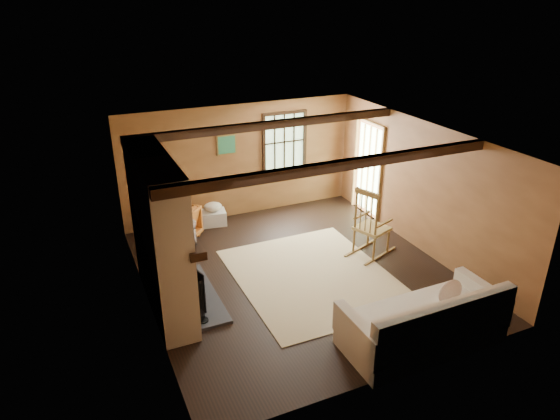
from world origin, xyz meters
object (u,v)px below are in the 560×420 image
rocking_chair (371,227)px  laundry_basket (214,218)px  fireplace (162,241)px  armchair (177,225)px  sofa (425,325)px

rocking_chair → laundry_basket: (-2.25, 2.39, -0.40)m
laundry_basket → rocking_chair: bearing=-46.8°
fireplace → armchair: (0.65, 2.06, -0.77)m
fireplace → sofa: fireplace is taller
fireplace → rocking_chair: 3.78m
armchair → laundry_basket: bearing=158.8°
laundry_basket → armchair: (-0.85, -0.41, 0.19)m
fireplace → laundry_basket: bearing=58.9°
laundry_basket → armchair: 0.96m
rocking_chair → armchair: rocking_chair is taller
sofa → armchair: bearing=117.3°
rocking_chair → laundry_basket: rocking_chair is taller
rocking_chair → armchair: bearing=36.5°
fireplace → armchair: fireplace is taller
sofa → laundry_basket: sofa is taller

